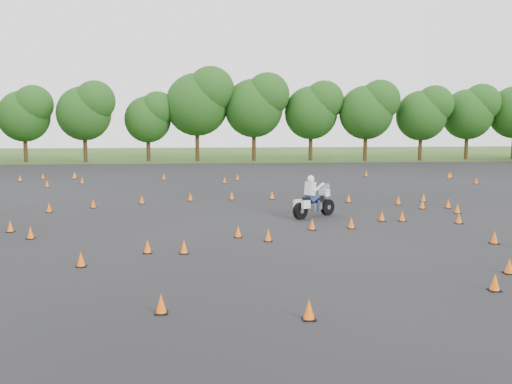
% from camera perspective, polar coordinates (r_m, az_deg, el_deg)
% --- Properties ---
extents(ground, '(140.00, 140.00, 0.00)m').
position_cam_1_polar(ground, '(22.60, 0.82, -4.31)').
color(ground, '#2D5119').
rests_on(ground, ground).
extents(asphalt_pad, '(62.00, 62.00, 0.00)m').
position_cam_1_polar(asphalt_pad, '(28.48, -0.33, -1.87)').
color(asphalt_pad, black).
rests_on(asphalt_pad, ground).
extents(treeline, '(86.79, 32.30, 10.64)m').
position_cam_1_polar(treeline, '(57.62, -0.42, 7.29)').
color(treeline, '#1C4413').
rests_on(treeline, ground).
extents(traffic_cones, '(36.15, 33.34, 0.45)m').
position_cam_1_polar(traffic_cones, '(28.20, -0.40, -1.51)').
color(traffic_cones, '#FD610A').
rests_on(traffic_cones, asphalt_pad).
extents(rider_white, '(2.53, 2.10, 1.96)m').
position_cam_1_polar(rider_white, '(26.63, 5.87, -0.42)').
color(rider_white, silver).
rests_on(rider_white, ground).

